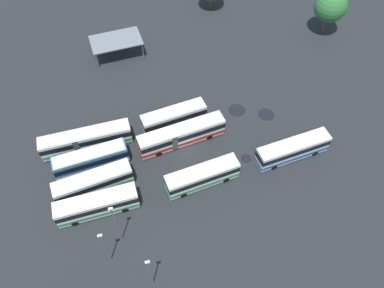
{
  "coord_description": "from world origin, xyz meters",
  "views": [
    {
      "loc": [
        -7.16,
        -33.28,
        48.23
      ],
      "look_at": [
        0.79,
        0.12,
        1.56
      ],
      "focal_mm": 34.9,
      "sensor_mm": 36.0,
      "label": 1
    }
  ],
  "objects_px": {
    "bus_row1_slot0": "(202,176)",
    "bus_row0_slot3": "(86,140)",
    "maintenance_shelter": "(116,41)",
    "bus_row0_slot1": "(94,182)",
    "tree_west_edge": "(331,6)",
    "bus_row1_slot3": "(174,117)",
    "lamp_post_mid_lot": "(105,246)",
    "lamp_post_far_corner": "(150,272)",
    "bus_row2_slot0": "(293,149)",
    "lamp_post_near_entrance": "(116,223)",
    "bus_row0_slot0": "(97,205)",
    "bus_row0_slot2": "(91,160)",
    "bus_row1_slot2": "(181,135)"
  },
  "relations": [
    {
      "from": "bus_row1_slot0",
      "to": "bus_row0_slot3",
      "type": "bearing_deg",
      "value": 146.42
    },
    {
      "from": "maintenance_shelter",
      "to": "bus_row0_slot1",
      "type": "bearing_deg",
      "value": -102.99
    },
    {
      "from": "maintenance_shelter",
      "to": "tree_west_edge",
      "type": "height_order",
      "value": "tree_west_edge"
    },
    {
      "from": "bus_row1_slot3",
      "to": "maintenance_shelter",
      "type": "xyz_separation_m",
      "value": [
        -6.96,
        19.98,
        1.36
      ]
    },
    {
      "from": "bus_row1_slot0",
      "to": "lamp_post_mid_lot",
      "type": "distance_m",
      "value": 16.82
    },
    {
      "from": "maintenance_shelter",
      "to": "lamp_post_far_corner",
      "type": "xyz_separation_m",
      "value": [
        -0.89,
        -44.57,
        1.06
      ]
    },
    {
      "from": "bus_row1_slot0",
      "to": "bus_row2_slot0",
      "type": "distance_m",
      "value": 14.74
    },
    {
      "from": "bus_row1_slot3",
      "to": "bus_row2_slot0",
      "type": "height_order",
      "value": "same"
    },
    {
      "from": "bus_row0_slot3",
      "to": "bus_row1_slot3",
      "type": "distance_m",
      "value": 14.36
    },
    {
      "from": "bus_row2_slot0",
      "to": "lamp_post_near_entrance",
      "type": "height_order",
      "value": "lamp_post_near_entrance"
    },
    {
      "from": "bus_row0_slot1",
      "to": "bus_row0_slot3",
      "type": "relative_size",
      "value": 0.81
    },
    {
      "from": "lamp_post_near_entrance",
      "to": "lamp_post_mid_lot",
      "type": "relative_size",
      "value": 1.17
    },
    {
      "from": "maintenance_shelter",
      "to": "bus_row0_slot0",
      "type": "bearing_deg",
      "value": -101.27
    },
    {
      "from": "bus_row0_slot2",
      "to": "bus_row2_slot0",
      "type": "bearing_deg",
      "value": -9.81
    },
    {
      "from": "bus_row0_slot0",
      "to": "lamp_post_far_corner",
      "type": "xyz_separation_m",
      "value": [
        5.69,
        -11.56,
        2.42
      ]
    },
    {
      "from": "bus_row0_slot0",
      "to": "lamp_post_near_entrance",
      "type": "distance_m",
      "value": 6.3
    },
    {
      "from": "lamp_post_near_entrance",
      "to": "lamp_post_far_corner",
      "type": "height_order",
      "value": "lamp_post_near_entrance"
    },
    {
      "from": "bus_row0_slot0",
      "to": "maintenance_shelter",
      "type": "relative_size",
      "value": 1.15
    },
    {
      "from": "bus_row0_slot1",
      "to": "bus_row2_slot0",
      "type": "xyz_separation_m",
      "value": [
        30.12,
        -1.13,
        0.0
      ]
    },
    {
      "from": "bus_row0_slot1",
      "to": "bus_row1_slot0",
      "type": "height_order",
      "value": "same"
    },
    {
      "from": "bus_row2_slot0",
      "to": "bus_row0_slot2",
      "type": "bearing_deg",
      "value": 170.19
    },
    {
      "from": "bus_row0_slot1",
      "to": "bus_row1_slot0",
      "type": "bearing_deg",
      "value": -9.46
    },
    {
      "from": "maintenance_shelter",
      "to": "lamp_post_near_entrance",
      "type": "xyz_separation_m",
      "value": [
        -3.99,
        -37.86,
        1.7
      ]
    },
    {
      "from": "bus_row1_slot3",
      "to": "bus_row2_slot0",
      "type": "bearing_deg",
      "value": -32.56
    },
    {
      "from": "bus_row1_slot2",
      "to": "maintenance_shelter",
      "type": "xyz_separation_m",
      "value": [
        -7.37,
        23.76,
        1.35
      ]
    },
    {
      "from": "bus_row0_slot0",
      "to": "maintenance_shelter",
      "type": "height_order",
      "value": "bus_row0_slot0"
    },
    {
      "from": "bus_row0_slot0",
      "to": "bus_row1_slot3",
      "type": "distance_m",
      "value": 18.78
    },
    {
      "from": "bus_row0_slot3",
      "to": "maintenance_shelter",
      "type": "distance_m",
      "value": 22.52
    },
    {
      "from": "bus_row0_slot3",
      "to": "bus_row1_slot3",
      "type": "height_order",
      "value": "same"
    },
    {
      "from": "bus_row2_slot0",
      "to": "bus_row1_slot0",
      "type": "bearing_deg",
      "value": -174.38
    },
    {
      "from": "bus_row0_slot2",
      "to": "bus_row1_slot0",
      "type": "distance_m",
      "value": 16.86
    },
    {
      "from": "bus_row0_slot0",
      "to": "bus_row0_slot3",
      "type": "height_order",
      "value": "same"
    },
    {
      "from": "bus_row0_slot3",
      "to": "maintenance_shelter",
      "type": "bearing_deg",
      "value": 70.93
    },
    {
      "from": "bus_row0_slot1",
      "to": "bus_row1_slot2",
      "type": "bearing_deg",
      "value": 21.47
    },
    {
      "from": "bus_row1_slot0",
      "to": "bus_row1_slot3",
      "type": "height_order",
      "value": "same"
    },
    {
      "from": "lamp_post_mid_lot",
      "to": "bus_row0_slot3",
      "type": "bearing_deg",
      "value": 94.93
    },
    {
      "from": "bus_row1_slot2",
      "to": "lamp_post_mid_lot",
      "type": "relative_size",
      "value": 1.84
    },
    {
      "from": "bus_row1_slot0",
      "to": "maintenance_shelter",
      "type": "bearing_deg",
      "value": 105.24
    },
    {
      "from": "bus_row1_slot0",
      "to": "bus_row2_slot0",
      "type": "bearing_deg",
      "value": 5.62
    },
    {
      "from": "bus_row0_slot0",
      "to": "bus_row1_slot0",
      "type": "relative_size",
      "value": 1.03
    },
    {
      "from": "bus_row0_slot3",
      "to": "tree_west_edge",
      "type": "relative_size",
      "value": 1.56
    },
    {
      "from": "bus_row0_slot2",
      "to": "lamp_post_mid_lot",
      "type": "relative_size",
      "value": 1.45
    },
    {
      "from": "lamp_post_mid_lot",
      "to": "tree_west_edge",
      "type": "height_order",
      "value": "tree_west_edge"
    },
    {
      "from": "bus_row1_slot0",
      "to": "bus_row1_slot2",
      "type": "height_order",
      "value": "same"
    },
    {
      "from": "bus_row0_slot1",
      "to": "bus_row1_slot3",
      "type": "distance_m",
      "value": 16.6
    },
    {
      "from": "bus_row0_slot2",
      "to": "tree_west_edge",
      "type": "bearing_deg",
      "value": 24.93
    },
    {
      "from": "tree_west_edge",
      "to": "bus_row0_slot2",
      "type": "bearing_deg",
      "value": -155.07
    },
    {
      "from": "lamp_post_far_corner",
      "to": "lamp_post_mid_lot",
      "type": "relative_size",
      "value": 1.0
    },
    {
      "from": "bus_row1_slot0",
      "to": "bus_row0_slot2",
      "type": "bearing_deg",
      "value": 156.75
    },
    {
      "from": "bus_row0_slot2",
      "to": "bus_row1_slot3",
      "type": "height_order",
      "value": "same"
    }
  ]
}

